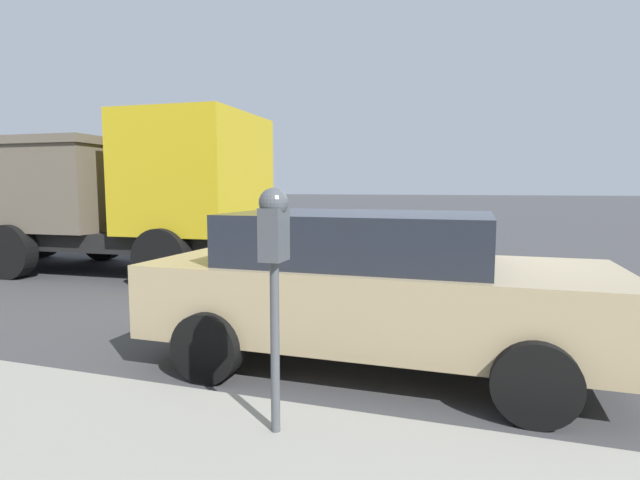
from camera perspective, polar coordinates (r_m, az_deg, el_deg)
The scene contains 4 objects.
ground_plane at distance 5.85m, azimuth 13.73°, elevation -11.46°, with size 220.00×220.00×0.00m, color #424244.
parking_meter at distance 3.21m, azimuth -5.27°, elevation -0.81°, with size 0.21×0.19×1.61m.
car_tan at distance 4.91m, azimuth 6.09°, elevation -5.13°, with size 2.03×4.38×1.50m.
dump_truck at distance 11.49m, azimuth -24.82°, elevation 5.03°, with size 3.15×7.47×3.13m.
Camera 1 is at (-5.57, -0.40, 1.74)m, focal length 28.00 mm.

